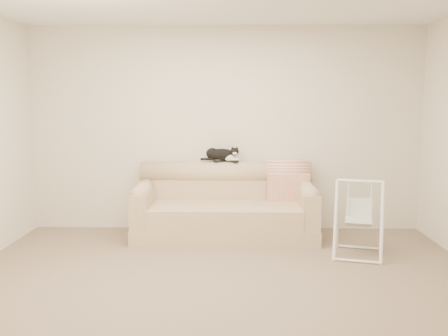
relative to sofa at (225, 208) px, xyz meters
name	(u,v)px	position (x,y,z in m)	size (l,w,h in m)	color
ground_plane	(222,283)	(0.00, -1.62, -0.35)	(5.00, 5.00, 0.00)	#6C5E4F
room_shell	(221,117)	(0.00, -1.62, 1.18)	(5.04, 4.04, 2.60)	beige
sofa	(225,208)	(0.00, 0.00, 0.00)	(2.20, 0.93, 0.90)	tan
remote_a	(220,161)	(-0.07, 0.25, 0.56)	(0.18, 0.14, 0.03)	black
remote_b	(232,161)	(0.08, 0.23, 0.56)	(0.17, 0.13, 0.02)	black
tuxedo_cat	(221,154)	(-0.05, 0.25, 0.64)	(0.49, 0.20, 0.19)	black
throw_blanket	(287,176)	(0.78, 0.23, 0.37)	(0.53, 0.38, 0.58)	#D46046
baby_swing	(359,218)	(1.45, -0.76, 0.07)	(0.63, 0.66, 0.84)	white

